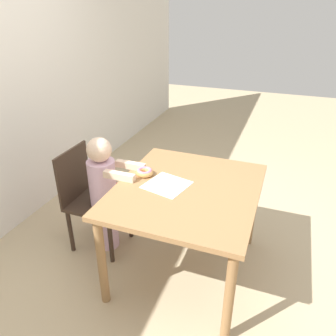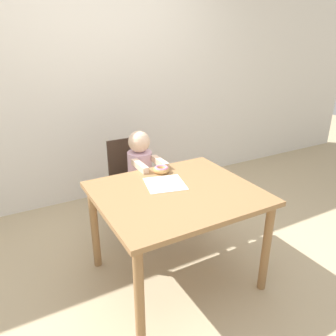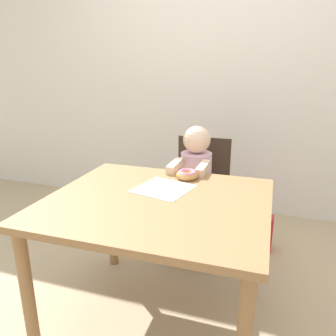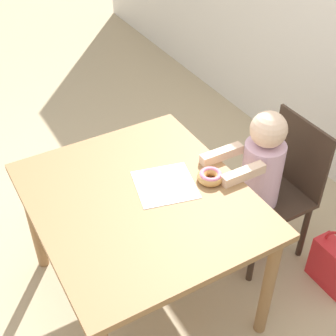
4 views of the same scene
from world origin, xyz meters
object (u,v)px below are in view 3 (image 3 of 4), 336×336
chair (199,195)px  donut (187,174)px  child_figure (195,191)px  handbag (254,230)px

chair → donut: 0.57m
child_figure → donut: size_ratio=7.65×
child_figure → handbag: size_ratio=2.55×
chair → child_figure: child_figure is taller
chair → donut: (0.03, -0.48, 0.32)m
handbag → donut: bearing=-123.2°
chair → child_figure: 0.15m
child_figure → handbag: bearing=31.0°
chair → child_figure: bearing=-90.0°
chair → handbag: bearing=16.2°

